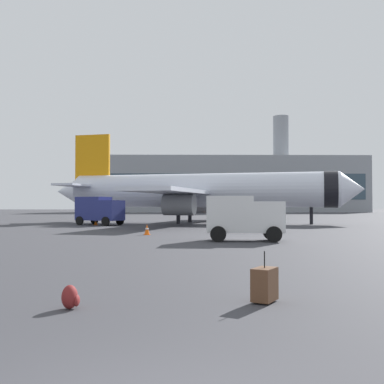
{
  "coord_description": "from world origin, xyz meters",
  "views": [
    {
      "loc": [
        0.38,
        -4.54,
        2.1
      ],
      "look_at": [
        0.92,
        29.0,
        3.0
      ],
      "focal_mm": 43.96,
      "sensor_mm": 36.0,
      "label": 1
    }
  ],
  "objects_px": {
    "safety_cone_mid": "(211,219)",
    "safety_cone_far": "(261,220)",
    "airplane_at_gate": "(199,191)",
    "service_truck": "(99,209)",
    "safety_cone_outer": "(96,222)",
    "cargo_van": "(244,216)",
    "traveller_backpack": "(70,297)",
    "rolling_suitcase": "(265,284)",
    "safety_cone_near": "(147,229)"
  },
  "relations": [
    {
      "from": "safety_cone_mid",
      "to": "safety_cone_far",
      "type": "height_order",
      "value": "safety_cone_far"
    },
    {
      "from": "cargo_van",
      "to": "safety_cone_far",
      "type": "xyz_separation_m",
      "value": [
        5.04,
        25.14,
        -1.05
      ]
    },
    {
      "from": "safety_cone_far",
      "to": "traveller_backpack",
      "type": "relative_size",
      "value": 1.71
    },
    {
      "from": "safety_cone_near",
      "to": "traveller_backpack",
      "type": "height_order",
      "value": "safety_cone_near"
    },
    {
      "from": "cargo_van",
      "to": "traveller_backpack",
      "type": "distance_m",
      "value": 18.55
    },
    {
      "from": "safety_cone_mid",
      "to": "rolling_suitcase",
      "type": "bearing_deg",
      "value": -91.74
    },
    {
      "from": "cargo_van",
      "to": "rolling_suitcase",
      "type": "bearing_deg",
      "value": -95.8
    },
    {
      "from": "safety_cone_far",
      "to": "safety_cone_outer",
      "type": "distance_m",
      "value": 18.01
    },
    {
      "from": "service_truck",
      "to": "safety_cone_far",
      "type": "bearing_deg",
      "value": 13.19
    },
    {
      "from": "safety_cone_near",
      "to": "rolling_suitcase",
      "type": "height_order",
      "value": "rolling_suitcase"
    },
    {
      "from": "safety_cone_outer",
      "to": "cargo_van",
      "type": "bearing_deg",
      "value": -59.44
    },
    {
      "from": "safety_cone_far",
      "to": "safety_cone_outer",
      "type": "height_order",
      "value": "safety_cone_far"
    },
    {
      "from": "service_truck",
      "to": "safety_cone_mid",
      "type": "height_order",
      "value": "service_truck"
    },
    {
      "from": "airplane_at_gate",
      "to": "safety_cone_outer",
      "type": "relative_size",
      "value": 48.53
    },
    {
      "from": "service_truck",
      "to": "safety_cone_mid",
      "type": "xyz_separation_m",
      "value": [
        11.81,
        6.59,
        -1.22
      ]
    },
    {
      "from": "safety_cone_far",
      "to": "rolling_suitcase",
      "type": "relative_size",
      "value": 0.75
    },
    {
      "from": "airplane_at_gate",
      "to": "cargo_van",
      "type": "distance_m",
      "value": 25.94
    },
    {
      "from": "traveller_backpack",
      "to": "service_truck",
      "type": "bearing_deg",
      "value": 99.42
    },
    {
      "from": "safety_cone_mid",
      "to": "safety_cone_far",
      "type": "bearing_deg",
      "value": -25.29
    },
    {
      "from": "airplane_at_gate",
      "to": "safety_cone_near",
      "type": "bearing_deg",
      "value": -101.95
    },
    {
      "from": "safety_cone_outer",
      "to": "rolling_suitcase",
      "type": "bearing_deg",
      "value": -74.23
    },
    {
      "from": "service_truck",
      "to": "cargo_van",
      "type": "xyz_separation_m",
      "value": [
        12.17,
        -21.11,
        -0.16
      ]
    },
    {
      "from": "safety_cone_mid",
      "to": "traveller_backpack",
      "type": "relative_size",
      "value": 1.64
    },
    {
      "from": "rolling_suitcase",
      "to": "service_truck",
      "type": "bearing_deg",
      "value": 105.31
    },
    {
      "from": "safety_cone_near",
      "to": "safety_cone_mid",
      "type": "height_order",
      "value": "safety_cone_mid"
    },
    {
      "from": "safety_cone_mid",
      "to": "safety_cone_outer",
      "type": "xyz_separation_m",
      "value": [
        -12.17,
        -6.46,
        -0.03
      ]
    },
    {
      "from": "service_truck",
      "to": "rolling_suitcase",
      "type": "height_order",
      "value": "service_truck"
    },
    {
      "from": "airplane_at_gate",
      "to": "service_truck",
      "type": "relative_size",
      "value": 6.69
    },
    {
      "from": "airplane_at_gate",
      "to": "safety_cone_far",
      "type": "relative_size",
      "value": 42.94
    },
    {
      "from": "airplane_at_gate",
      "to": "service_truck",
      "type": "distance_m",
      "value": 11.6
    },
    {
      "from": "cargo_van",
      "to": "safety_cone_mid",
      "type": "distance_m",
      "value": 27.72
    },
    {
      "from": "safety_cone_outer",
      "to": "traveller_backpack",
      "type": "distance_m",
      "value": 39.42
    },
    {
      "from": "safety_cone_far",
      "to": "traveller_backpack",
      "type": "distance_m",
      "value": 44.08
    },
    {
      "from": "safety_cone_near",
      "to": "traveller_backpack",
      "type": "relative_size",
      "value": 1.57
    },
    {
      "from": "airplane_at_gate",
      "to": "safety_cone_near",
      "type": "xyz_separation_m",
      "value": [
        -4.29,
        -20.27,
        -3.28
      ]
    },
    {
      "from": "safety_cone_near",
      "to": "safety_cone_far",
      "type": "bearing_deg",
      "value": 60.53
    },
    {
      "from": "service_truck",
      "to": "cargo_van",
      "type": "distance_m",
      "value": 24.37
    },
    {
      "from": "cargo_van",
      "to": "safety_cone_near",
      "type": "bearing_deg",
      "value": 137.7
    },
    {
      "from": "service_truck",
      "to": "cargo_van",
      "type": "relative_size",
      "value": 1.15
    },
    {
      "from": "safety_cone_near",
      "to": "traveller_backpack",
      "type": "bearing_deg",
      "value": -89.26
    },
    {
      "from": "safety_cone_mid",
      "to": "safety_cone_far",
      "type": "distance_m",
      "value": 5.98
    },
    {
      "from": "cargo_van",
      "to": "service_truck",
      "type": "bearing_deg",
      "value": 119.98
    },
    {
      "from": "service_truck",
      "to": "safety_cone_near",
      "type": "height_order",
      "value": "service_truck"
    },
    {
      "from": "airplane_at_gate",
      "to": "rolling_suitcase",
      "type": "xyz_separation_m",
      "value": [
        0.03,
        -42.82,
        -3.27
      ]
    },
    {
      "from": "safety_cone_outer",
      "to": "safety_cone_mid",
      "type": "bearing_deg",
      "value": 27.97
    },
    {
      "from": "service_truck",
      "to": "traveller_backpack",
      "type": "height_order",
      "value": "service_truck"
    },
    {
      "from": "airplane_at_gate",
      "to": "rolling_suitcase",
      "type": "height_order",
      "value": "airplane_at_gate"
    },
    {
      "from": "airplane_at_gate",
      "to": "safety_cone_outer",
      "type": "xyz_separation_m",
      "value": [
        -10.78,
        -4.55,
        -3.3
      ]
    },
    {
      "from": "airplane_at_gate",
      "to": "safety_cone_near",
      "type": "height_order",
      "value": "airplane_at_gate"
    },
    {
      "from": "cargo_van",
      "to": "rolling_suitcase",
      "type": "relative_size",
      "value": 4.15
    }
  ]
}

